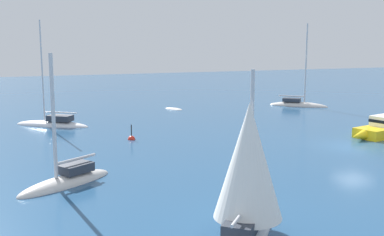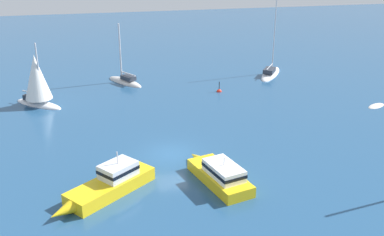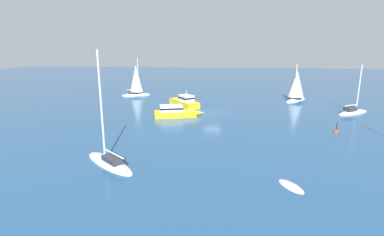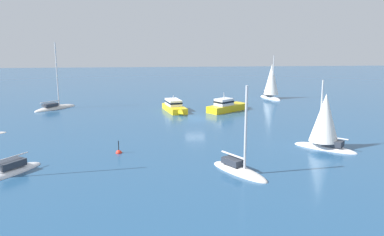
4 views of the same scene
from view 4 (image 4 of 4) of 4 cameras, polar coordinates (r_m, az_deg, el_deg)
The scene contains 9 objects.
ground_plane at distance 51.14m, azimuth 0.46°, elevation -0.09°, with size 160.00×160.00×0.00m, color navy.
sailboat at distance 61.04m, azimuth -19.00°, elevation 1.40°, with size 6.15×5.68×10.01m.
ketch at distance 39.48m, azimuth 18.49°, elevation -0.85°, with size 5.15×5.55×6.92m.
ketch_1 at distance 34.29m, azimuth -25.48°, elevation -7.22°, with size 6.81×5.51×9.85m.
sloop at distance 67.79m, azimuth 11.26°, elevation 4.92°, with size 5.59×3.19×7.60m.
sailboat_1 at distance 31.89m, azimuth 6.70°, elevation -7.43°, with size 5.78×4.43×7.46m.
motor_cruiser at distance 56.25m, azimuth 5.12°, elevation 1.71°, with size 5.95×7.09×2.72m.
motor_cruiser_1 at distance 55.87m, azimuth -2.52°, elevation 1.65°, with size 7.17×3.47×2.15m.
channel_buoy at distance 37.22m, azimuth -10.42°, elevation -4.92°, with size 0.58×0.58×1.46m.
Camera 4 is at (-49.81, 4.25, 10.77)m, focal length 37.31 mm.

